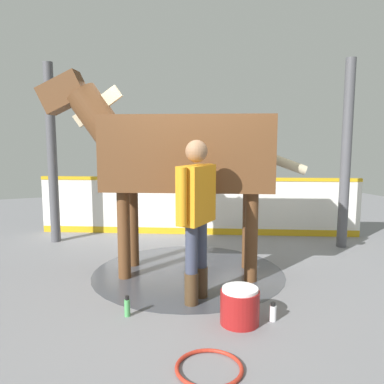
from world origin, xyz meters
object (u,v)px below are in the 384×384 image
(bottle_spray, at_px, (127,307))
(hose_coil, at_px, (209,368))
(handler, at_px, (196,209))
(bottle_shampoo, at_px, (273,312))
(horse, at_px, (180,153))
(wash_bucket, at_px, (240,306))

(bottle_spray, distance_m, hose_coil, 1.21)
(handler, xyz_separation_m, bottle_shampoo, (0.72, 0.52, -0.94))
(horse, bearing_deg, wash_bucket, 117.05)
(hose_coil, bearing_deg, wash_bucket, 135.78)
(horse, height_order, hose_coil, horse)
(bottle_shampoo, xyz_separation_m, hose_coil, (0.53, -0.91, -0.07))
(horse, distance_m, bottle_spray, 2.03)
(wash_bucket, bearing_deg, horse, -178.06)
(horse, relative_size, bottle_spray, 15.04)
(handler, xyz_separation_m, hose_coil, (1.25, -0.39, -1.00))
(wash_bucket, distance_m, hose_coil, 0.85)
(bottle_spray, height_order, hose_coil, bottle_spray)
(wash_bucket, bearing_deg, bottle_shampoo, 78.32)
(wash_bucket, relative_size, bottle_shampoo, 2.01)
(horse, relative_size, wash_bucket, 8.48)
(bottle_shampoo, bearing_deg, horse, -166.92)
(handler, bearing_deg, horse, 130.79)
(handler, relative_size, bottle_spray, 8.28)
(wash_bucket, xyz_separation_m, bottle_spray, (-0.54, -0.98, -0.08))
(horse, bearing_deg, bottle_shampoo, 128.19)
(wash_bucket, distance_m, bottle_shampoo, 0.35)
(wash_bucket, bearing_deg, bottle_spray, -118.97)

